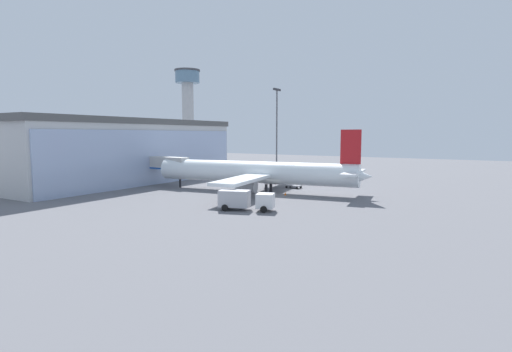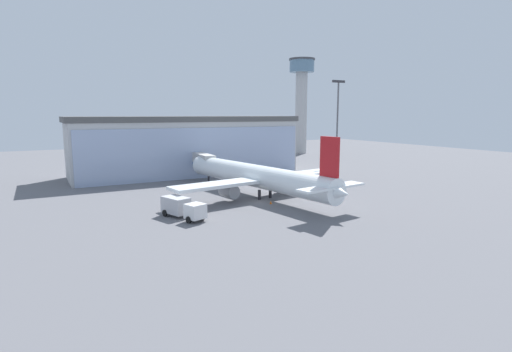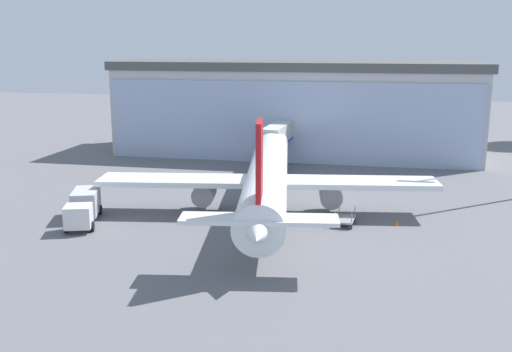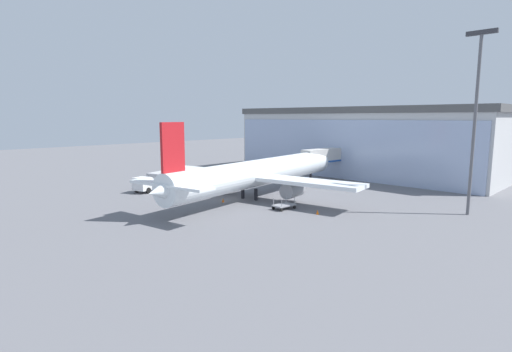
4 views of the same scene
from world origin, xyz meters
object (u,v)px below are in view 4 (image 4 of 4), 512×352
(jet_bridge, at_px, (327,156))
(baggage_cart, at_px, (284,205))
(apron_light_mast, at_px, (476,109))
(airplane, at_px, (258,173))
(catering_truck, at_px, (155,181))
(safety_cone_wingtip, at_px, (318,212))
(safety_cone_nose, at_px, (223,200))

(jet_bridge, relative_size, baggage_cart, 4.12)
(apron_light_mast, bearing_deg, airplane, -159.21)
(catering_truck, distance_m, safety_cone_wingtip, 28.22)
(apron_light_mast, bearing_deg, baggage_cart, -143.27)
(safety_cone_nose, bearing_deg, apron_light_mast, 30.94)
(catering_truck, height_order, baggage_cart, catering_truck)
(jet_bridge, height_order, apron_light_mast, apron_light_mast)
(jet_bridge, relative_size, airplane, 0.30)
(apron_light_mast, bearing_deg, catering_truck, -157.41)
(jet_bridge, xyz_separation_m, safety_cone_nose, (1.26, -26.25, -4.07))
(safety_cone_wingtip, bearing_deg, airplane, 167.60)
(jet_bridge, bearing_deg, safety_cone_nose, -173.91)
(catering_truck, height_order, safety_cone_wingtip, catering_truck)
(safety_cone_nose, bearing_deg, catering_truck, -174.64)
(safety_cone_nose, bearing_deg, jet_bridge, 92.75)
(jet_bridge, xyz_separation_m, safety_cone_wingtip, (14.37, -22.96, -4.07))
(jet_bridge, bearing_deg, apron_light_mast, -108.34)
(airplane, distance_m, safety_cone_wingtip, 12.96)
(jet_bridge, distance_m, apron_light_mast, 30.19)
(airplane, relative_size, safety_cone_wingtip, 72.74)
(jet_bridge, height_order, baggage_cart, jet_bridge)
(catering_truck, distance_m, baggage_cart, 23.59)
(safety_cone_wingtip, bearing_deg, baggage_cart, -171.19)
(baggage_cart, distance_m, safety_cone_wingtip, 4.63)
(jet_bridge, xyz_separation_m, airplane, (2.09, -20.26, -0.91))
(jet_bridge, height_order, catering_truck, jet_bridge)
(jet_bridge, bearing_deg, safety_cone_wingtip, -144.63)
(catering_truck, bearing_deg, safety_cone_wingtip, 81.10)
(baggage_cart, bearing_deg, airplane, 70.96)
(apron_light_mast, distance_m, safety_cone_nose, 32.39)
(apron_light_mast, distance_m, baggage_cart, 24.55)
(airplane, xyz_separation_m, catering_truck, (-15.53, -7.37, -1.97))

